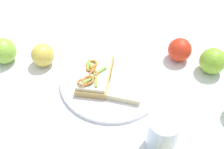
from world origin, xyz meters
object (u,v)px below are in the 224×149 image
at_px(apple_5, 213,61).
at_px(apple_1, 43,55).
at_px(sandwich, 95,74).
at_px(apple_2, 180,50).
at_px(bread_slice_side, 129,79).
at_px(apple_3, 3,51).
at_px(plate, 112,81).
at_px(drinking_glass, 161,134).

bearing_deg(apple_5, apple_1, -33.01).
height_order(sandwich, apple_2, apple_2).
distance_m(bread_slice_side, apple_5, 0.26).
xyz_separation_m(apple_1, apple_2, (-0.39, 0.19, 0.00)).
relative_size(sandwich, apple_2, 2.44).
bearing_deg(sandwich, apple_2, -61.22).
distance_m(apple_2, apple_3, 0.55).
bearing_deg(apple_3, apple_5, 146.36).
bearing_deg(apple_1, apple_5, 146.99).
height_order(apple_1, apple_5, apple_5).
xyz_separation_m(sandwich, apple_3, (0.21, -0.22, 0.01)).
bearing_deg(apple_5, bread_slice_side, -17.17).
distance_m(sandwich, bread_slice_side, 0.10).
bearing_deg(apple_3, apple_1, 143.75).
bearing_deg(sandwich, plate, -87.79).
distance_m(apple_3, apple_5, 0.65).
height_order(plate, drinking_glass, drinking_glass).
height_order(plate, sandwich, sandwich).
bearing_deg(apple_2, apple_3, -28.61).
height_order(sandwich, apple_5, apple_5).
relative_size(bread_slice_side, apple_2, 2.25).
distance_m(sandwich, apple_3, 0.30).
distance_m(apple_1, drinking_glass, 0.44).
bearing_deg(apple_5, plate, -20.41).
height_order(plate, apple_5, apple_5).
relative_size(sandwich, apple_1, 2.54).
relative_size(apple_1, apple_5, 0.90).
relative_size(apple_1, drinking_glass, 0.74).
distance_m(bread_slice_side, apple_2, 0.20).
xyz_separation_m(plate, apple_2, (-0.24, 0.02, 0.03)).
bearing_deg(apple_2, apple_5, 119.01).
distance_m(apple_2, drinking_glass, 0.33).
distance_m(bread_slice_side, apple_1, 0.28).
xyz_separation_m(apple_2, apple_5, (-0.05, 0.09, 0.00)).
xyz_separation_m(bread_slice_side, apple_1, (0.19, -0.21, 0.01)).
distance_m(plate, drinking_glass, 0.25).
relative_size(plate, apple_1, 4.27).
bearing_deg(plate, apple_2, 176.39).
bearing_deg(apple_1, sandwich, 126.02).
height_order(sandwich, apple_1, apple_1).
distance_m(bread_slice_side, drinking_glass, 0.22).
xyz_separation_m(apple_1, apple_5, (-0.44, 0.28, 0.00)).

